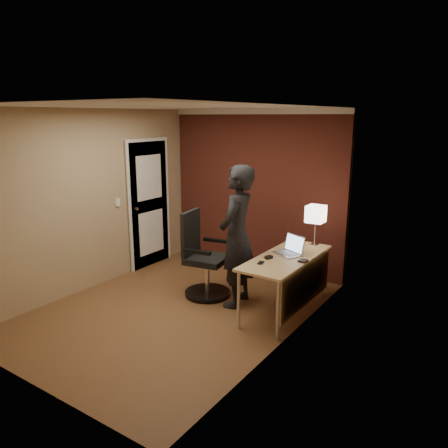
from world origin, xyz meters
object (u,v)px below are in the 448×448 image
(desk, at_px, (291,268))
(laptop, at_px, (291,249))
(mouse, at_px, (268,257))
(phone, at_px, (261,263))
(office_chair, at_px, (202,260))
(person, at_px, (237,237))
(wallet, at_px, (303,261))
(desk_lamp, at_px, (316,214))

(desk, bearing_deg, laptop, 121.15)
(laptop, xyz_separation_m, mouse, (-0.14, -0.32, -0.05))
(phone, bearing_deg, mouse, 77.79)
(laptop, bearing_deg, office_chair, -167.27)
(laptop, xyz_separation_m, phone, (-0.13, -0.52, -0.06))
(laptop, relative_size, phone, 3.54)
(laptop, distance_m, mouse, 0.35)
(phone, distance_m, person, 0.59)
(mouse, height_order, wallet, mouse)
(desk_lamp, xyz_separation_m, mouse, (-0.24, -0.84, -0.40))
(mouse, xyz_separation_m, wallet, (0.39, 0.12, -0.01))
(phone, xyz_separation_m, person, (-0.50, 0.27, 0.18))
(desk, distance_m, laptop, 0.25)
(person, bearing_deg, wallet, 83.40)
(desk_lamp, height_order, person, person)
(wallet, xyz_separation_m, person, (-0.89, -0.05, 0.17))
(desk_lamp, distance_m, wallet, 0.84)
(person, bearing_deg, laptop, 101.85)
(phone, bearing_deg, desk_lamp, 62.94)
(office_chair, distance_m, person, 0.68)
(desk_lamp, relative_size, office_chair, 0.47)
(desk, xyz_separation_m, desk_lamp, (0.02, 0.65, 0.55))
(desk, distance_m, phone, 0.46)
(laptop, height_order, mouse, laptop)
(phone, height_order, wallet, wallet)
(desk, bearing_deg, office_chair, -173.95)
(desk_lamp, xyz_separation_m, wallet, (0.15, -0.71, -0.41))
(office_chair, bearing_deg, person, 1.33)
(office_chair, bearing_deg, laptop, 12.73)
(desk, distance_m, office_chair, 1.26)
(person, bearing_deg, mouse, 71.90)
(desk_lamp, relative_size, wallet, 4.86)
(laptop, xyz_separation_m, wallet, (0.26, -0.20, -0.05))
(office_chair, bearing_deg, mouse, -3.19)
(wallet, xyz_separation_m, office_chair, (-1.43, -0.06, -0.24))
(desk, bearing_deg, desk_lamp, 88.01)
(mouse, bearing_deg, desk, 57.57)
(laptop, distance_m, wallet, 0.33)
(desk, height_order, office_chair, office_chair)
(desk, bearing_deg, mouse, -138.81)
(mouse, distance_m, phone, 0.20)
(wallet, bearing_deg, desk_lamp, 102.19)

